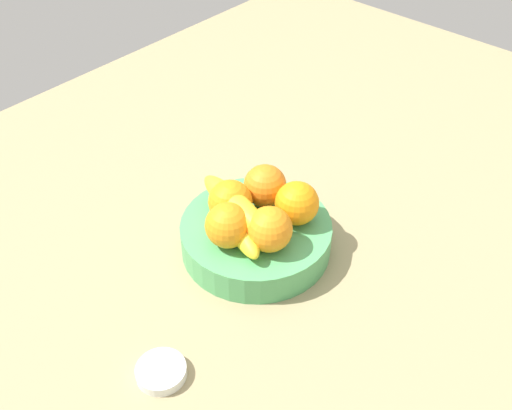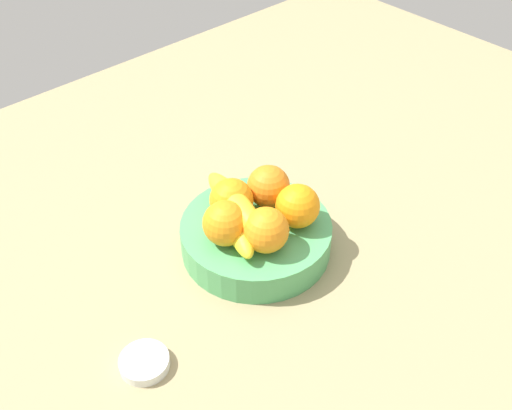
{
  "view_description": "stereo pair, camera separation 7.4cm",
  "coord_description": "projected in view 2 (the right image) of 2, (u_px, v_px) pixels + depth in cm",
  "views": [
    {
      "loc": [
        -55.63,
        -44.95,
        70.32
      ],
      "look_at": [
        -2.55,
        2.39,
        9.09
      ],
      "focal_mm": 43.44,
      "sensor_mm": 36.0,
      "label": 1
    },
    {
      "loc": [
        -50.46,
        -50.18,
        70.32
      ],
      "look_at": [
        -2.55,
        2.39,
        9.09
      ],
      "focal_mm": 43.44,
      "sensor_mm": 36.0,
      "label": 2
    }
  ],
  "objects": [
    {
      "name": "jar_lid",
      "position": [
        144.0,
        362.0,
        0.82
      ],
      "size": [
        6.72,
        6.72,
        1.53
      ],
      "primitive_type": "cylinder",
      "color": "white",
      "rests_on": "ground_plane"
    },
    {
      "name": "banana_bunch",
      "position": [
        236.0,
        212.0,
        0.94
      ],
      "size": [
        11.58,
        17.9,
        6.2
      ],
      "color": "yellow",
      "rests_on": "fruit_bowl"
    },
    {
      "name": "fruit_bowl",
      "position": [
        256.0,
        236.0,
        0.98
      ],
      "size": [
        23.84,
        23.84,
        5.09
      ],
      "primitive_type": "cylinder",
      "color": "#4DA461",
      "rests_on": "ground_plane"
    },
    {
      "name": "orange_front_left",
      "position": [
        298.0,
        206.0,
        0.95
      ],
      "size": [
        6.9,
        6.9,
        6.9
      ],
      "primitive_type": "sphere",
      "color": "orange",
      "rests_on": "fruit_bowl"
    },
    {
      "name": "orange_back_left",
      "position": [
        225.0,
        223.0,
        0.92
      ],
      "size": [
        6.9,
        6.9,
        6.9
      ],
      "primitive_type": "sphere",
      "color": "orange",
      "rests_on": "fruit_bowl"
    },
    {
      "name": "orange_center",
      "position": [
        231.0,
        200.0,
        0.96
      ],
      "size": [
        6.9,
        6.9,
        6.9
      ],
      "primitive_type": "sphere",
      "color": "orange",
      "rests_on": "fruit_bowl"
    },
    {
      "name": "orange_back_right",
      "position": [
        266.0,
        230.0,
        0.9
      ],
      "size": [
        6.9,
        6.9,
        6.9
      ],
      "primitive_type": "sphere",
      "color": "orange",
      "rests_on": "fruit_bowl"
    },
    {
      "name": "ground_plane",
      "position": [
        277.0,
        254.0,
        1.01
      ],
      "size": [
        180.0,
        140.0,
        3.0
      ],
      "primitive_type": "cube",
      "color": "#988961"
    },
    {
      "name": "orange_front_right",
      "position": [
        268.0,
        186.0,
        0.98
      ],
      "size": [
        6.9,
        6.9,
        6.9
      ],
      "primitive_type": "sphere",
      "color": "orange",
      "rests_on": "fruit_bowl"
    }
  ]
}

